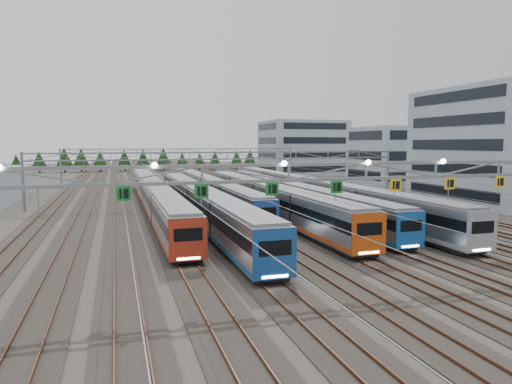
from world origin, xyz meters
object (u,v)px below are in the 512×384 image
object	(u,v)px
train_b	(200,203)
train_f	(307,190)
train_c	(209,189)
train_e	(289,195)
train_a	(153,194)
gantry_near	(366,174)
depot_bldg_south	(500,146)
gantry_mid	(227,162)
train_d	(264,197)
gantry_far	(184,155)
depot_bldg_north	(302,148)
depot_bldg_mid	(392,156)

from	to	relation	value
train_b	train_f	distance (m)	20.61
train_c	train_e	size ratio (longest dim) A/B	1.03
train_a	gantry_near	distance (m)	39.59
train_e	gantry_near	bearing A→B (deg)	-102.14
train_c	depot_bldg_south	size ratio (longest dim) A/B	2.56
gantry_mid	gantry_near	bearing A→B (deg)	-90.07
train_e	train_d	bearing A→B (deg)	-148.80
gantry_near	gantry_mid	bearing A→B (deg)	89.93
gantry_near	gantry_far	bearing A→B (deg)	89.97
gantry_near	depot_bldg_north	size ratio (longest dim) A/B	2.56
train_a	train_d	distance (m)	16.11
depot_bldg_mid	train_e	bearing A→B (deg)	-140.54
train_b	train_f	bearing A→B (deg)	29.13
train_b	depot_bldg_north	world-z (taller)	depot_bldg_north
train_d	gantry_near	distance (m)	29.37
train_c	gantry_far	size ratio (longest dim) A/B	1.00
gantry_near	depot_bldg_south	size ratio (longest dim) A/B	2.56
train_f	depot_bldg_south	xyz separation A→B (m)	(29.56, -6.40, 6.62)
train_d	depot_bldg_south	distance (m)	39.12
train_a	gantry_near	world-z (taller)	gantry_near
train_f	depot_bldg_mid	distance (m)	40.90
train_c	depot_bldg_mid	xyz separation A→B (m)	(45.14, 18.57, 4.31)
depot_bldg_south	gantry_mid	bearing A→B (deg)	165.24
train_a	depot_bldg_north	world-z (taller)	depot_bldg_north
train_e	gantry_near	xyz separation A→B (m)	(-6.80, -31.59, 5.04)
gantry_mid	depot_bldg_south	distance (m)	42.27
train_c	gantry_near	world-z (taller)	gantry_near
train_c	gantry_far	distance (m)	42.63
train_a	depot_bldg_mid	xyz separation A→B (m)	(54.14, 23.69, 4.25)
train_f	gantry_mid	distance (m)	12.78
train_b	train_d	distance (m)	9.53
train_b	gantry_near	size ratio (longest dim) A/B	0.94
train_b	depot_bldg_mid	bearing A→B (deg)	35.65
gantry_mid	depot_bldg_mid	distance (m)	47.85
train_c	train_a	bearing A→B (deg)	-150.38
depot_bldg_north	gantry_near	bearing A→B (deg)	-110.63
train_d	train_e	distance (m)	5.26
train_c	depot_bldg_mid	world-z (taller)	depot_bldg_mid
train_d	depot_bldg_north	world-z (taller)	depot_bldg_north
train_a	train_d	world-z (taller)	train_d
train_b	train_e	bearing A→B (deg)	23.44
train_b	train_c	world-z (taller)	train_b
train_a	train_b	size ratio (longest dim) A/B	1.22
train_c	gantry_far	xyz separation A→B (m)	(2.25, 42.35, 4.32)
train_c	gantry_mid	distance (m)	5.54
train_e	train_f	size ratio (longest dim) A/B	0.80
gantry_mid	train_e	bearing A→B (deg)	-51.64
depot_bldg_mid	gantry_far	bearing A→B (deg)	150.99
train_b	train_a	bearing A→B (deg)	110.69
train_b	train_c	bearing A→B (deg)	75.20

